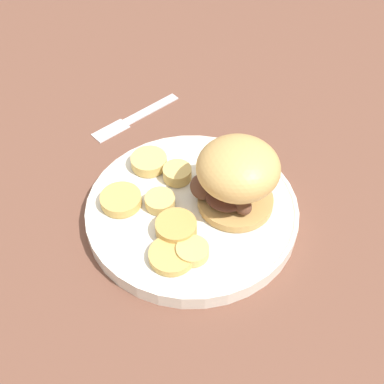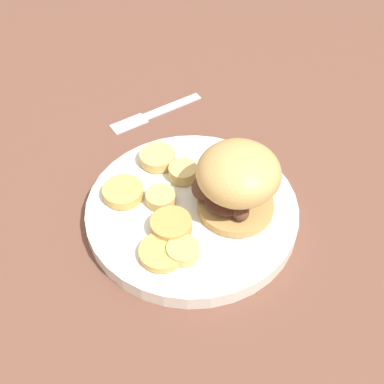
{
  "view_description": "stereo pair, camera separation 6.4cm",
  "coord_description": "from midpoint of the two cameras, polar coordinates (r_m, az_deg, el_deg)",
  "views": [
    {
      "loc": [
        -0.12,
        0.41,
        0.52
      ],
      "look_at": [
        0.0,
        0.0,
        0.05
      ],
      "focal_mm": 50.0,
      "sensor_mm": 36.0,
      "label": 1
    },
    {
      "loc": [
        -0.18,
        0.39,
        0.52
      ],
      "look_at": [
        0.0,
        0.0,
        0.05
      ],
      "focal_mm": 50.0,
      "sensor_mm": 36.0,
      "label": 2
    }
  ],
  "objects": [
    {
      "name": "ground_plane",
      "position": [
        0.68,
        -2.71,
        -2.85
      ],
      "size": [
        4.0,
        4.0,
        0.0
      ],
      "primitive_type": "plane",
      "color": "brown"
    },
    {
      "name": "dinner_plate",
      "position": [
        0.67,
        -2.75,
        -2.18
      ],
      "size": [
        0.26,
        0.26,
        0.02
      ],
      "color": "white",
      "rests_on": "ground_plane"
    },
    {
      "name": "sandwich",
      "position": [
        0.62,
        1.76,
        1.59
      ],
      "size": [
        0.11,
        0.1,
        0.09
      ],
      "color": "tan",
      "rests_on": "dinner_plate"
    },
    {
      "name": "potato_round_0",
      "position": [
        0.67,
        -10.33,
        -0.96
      ],
      "size": [
        0.05,
        0.05,
        0.01
      ],
      "primitive_type": "cylinder",
      "color": "tan",
      "rests_on": "dinner_plate"
    },
    {
      "name": "potato_round_1",
      "position": [
        0.66,
        -6.21,
        -1.12
      ],
      "size": [
        0.04,
        0.04,
        0.01
      ],
      "primitive_type": "cylinder",
      "color": "#DBB766",
      "rests_on": "dinner_plate"
    },
    {
      "name": "potato_round_2",
      "position": [
        0.61,
        -5.62,
        -6.8
      ],
      "size": [
        0.05,
        0.05,
        0.01
      ],
      "primitive_type": "cylinder",
      "color": "tan",
      "rests_on": "dinner_plate"
    },
    {
      "name": "potato_round_3",
      "position": [
        0.63,
        -4.64,
        -3.98
      ],
      "size": [
        0.05,
        0.05,
        0.02
      ],
      "primitive_type": "cylinder",
      "color": "tan",
      "rests_on": "dinner_plate"
    },
    {
      "name": "potato_round_4",
      "position": [
        0.61,
        -2.97,
        -6.49
      ],
      "size": [
        0.04,
        0.04,
        0.01
      ],
      "primitive_type": "cylinder",
      "color": "#DBB766",
      "rests_on": "dinner_plate"
    },
    {
      "name": "potato_round_5",
      "position": [
        0.69,
        -4.26,
        1.88
      ],
      "size": [
        0.04,
        0.04,
        0.02
      ],
      "primitive_type": "cylinder",
      "color": "#DBB766",
      "rests_on": "dinner_plate"
    },
    {
      "name": "potato_round_6",
      "position": [
        0.71,
        -7.21,
        3.12
      ],
      "size": [
        0.05,
        0.05,
        0.01
      ],
      "primitive_type": "cylinder",
      "color": "#DBB766",
      "rests_on": "dinner_plate"
    },
    {
      "name": "fork",
      "position": [
        0.82,
        -8.31,
        7.81
      ],
      "size": [
        0.1,
        0.14,
        0.0
      ],
      "color": "silver",
      "rests_on": "ground_plane"
    }
  ]
}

